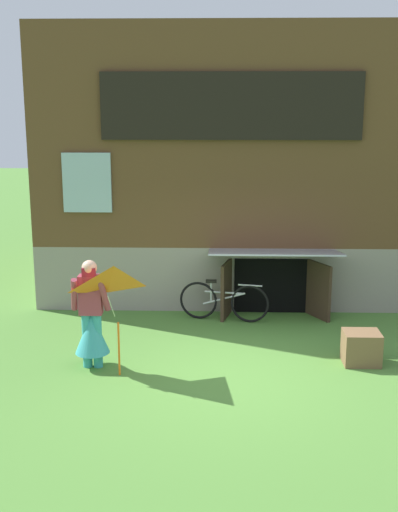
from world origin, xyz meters
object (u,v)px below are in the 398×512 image
kite (114,293)px  bicycle_silver (224,301)px  person (91,323)px  wooden_crate (361,348)px

kite → bicycle_silver: size_ratio=0.99×
person → bicycle_silver: 3.02m
person → wooden_crate: person is taller
bicycle_silver → wooden_crate: size_ratio=2.96×
person → kite: person is taller
kite → bicycle_silver: (1.56, 2.74, -0.96)m
wooden_crate → kite: bearing=-168.1°
wooden_crate → bicycle_silver: bearing=136.9°
kite → wooden_crate: (3.67, 0.77, -1.07)m
person → kite: 0.92m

